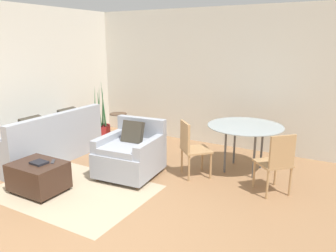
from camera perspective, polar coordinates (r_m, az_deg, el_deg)
name	(u,v)px	position (r m, az deg, el deg)	size (l,w,h in m)	color
ground_plane	(93,227)	(4.11, -12.87, -16.74)	(20.00, 20.00, 0.00)	#936B47
wall_back	(215,78)	(6.75, 8.16, 8.24)	(12.00, 0.06, 2.75)	beige
wall_left	(30,82)	(6.66, -22.95, 7.15)	(0.06, 12.00, 2.75)	beige
area_rug	(73,190)	(5.05, -16.17, -10.69)	(2.23, 1.59, 0.01)	tan
couch	(48,144)	(6.31, -20.23, -2.97)	(0.89, 2.03, 0.90)	#999EA8
armchair	(131,154)	(5.29, -6.50, -4.84)	(0.95, 1.01, 0.88)	#999EA8
ottoman	(38,176)	(5.09, -21.63, -8.10)	(0.74, 0.57, 0.43)	#382319
book_stack	(39,163)	(4.99, -21.54, -5.95)	(0.23, 0.19, 0.03)	black
tv_remote_primary	(53,161)	(5.00, -19.40, -5.84)	(0.14, 0.15, 0.01)	#333338
potted_plant	(101,128)	(7.46, -11.65, -0.30)	(0.43, 0.43, 1.30)	maroon
side_table	(119,122)	(7.10, -8.61, 0.69)	(0.37, 0.37, 0.61)	#4C3828
dining_table	(245,130)	(5.48, 13.26, -0.69)	(1.22, 1.22, 0.78)	#99A8AD
dining_chair_near_left	(191,145)	(5.16, 4.03, -3.40)	(0.59, 0.59, 0.90)	tan
dining_chair_near_right	(277,160)	(4.79, 18.45, -5.64)	(0.59, 0.59, 0.90)	tan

